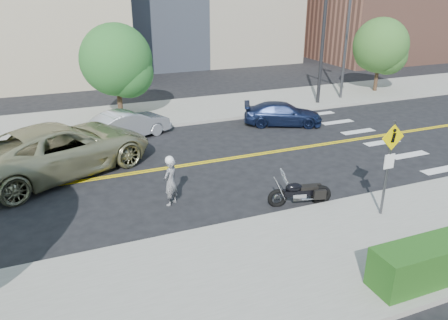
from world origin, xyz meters
name	(u,v)px	position (x,y,z in m)	size (l,w,h in m)	color
ground_plane	(189,165)	(0.00, 0.00, 0.00)	(120.00, 120.00, 0.00)	black
sidewalk_near	(280,268)	(0.00, -7.50, 0.07)	(60.00, 5.00, 0.15)	#9E9B91
sidewalk_far	(147,115)	(0.00, 7.50, 0.07)	(60.00, 5.00, 0.15)	#9E9B91
lamp_post	(347,31)	(12.00, 6.50, 4.15)	(0.16, 0.16, 8.00)	#4C4C51
traffic_light	(334,25)	(10.00, 5.08, 4.67)	(0.28, 4.50, 7.00)	black
pedestrian_sign	(389,159)	(4.20, -6.31, 1.96)	(0.78, 0.08, 3.00)	#4C4C51
motorcyclist	(170,181)	(-1.57, -3.00, 0.85)	(0.70, 0.67, 1.71)	silver
motorcycle	(300,187)	(2.33, -4.60, 0.63)	(2.07, 0.63, 1.26)	black
suv	(61,149)	(-4.68, 1.11, 0.96)	(3.19, 6.91, 1.92)	tan
parked_car_silver	(128,125)	(-1.62, 4.17, 0.66)	(1.41, 4.03, 1.33)	#B9BCC1
parked_car_blue	(283,114)	(6.11, 3.33, 0.57)	(1.61, 3.96, 1.15)	#18254A
tree_far_a	(116,60)	(-1.43, 7.31, 3.16)	(3.65, 3.65, 4.99)	#382619
tree_far_b	(381,45)	(15.26, 7.23, 3.07)	(3.49, 3.49, 4.82)	#382619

